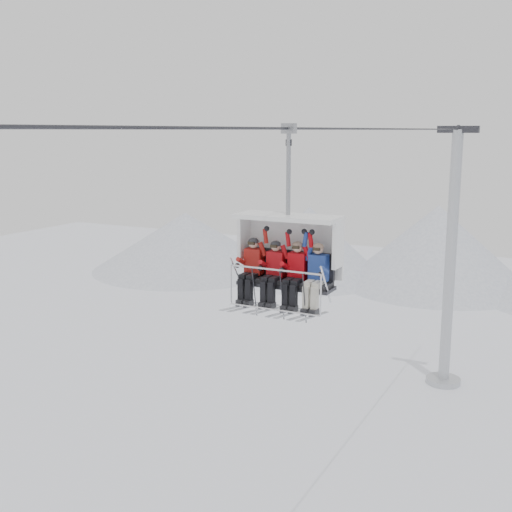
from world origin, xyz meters
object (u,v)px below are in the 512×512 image
at_px(lift_tower_right, 449,278).
at_px(chairlift_carrier, 290,248).
at_px(skier_far_left, 252,267).
at_px(skier_far_right, 316,274).
at_px(skier_center_right, 296,272).
at_px(skier_center_left, 274,270).

relative_size(lift_tower_right, chairlift_carrier, 3.38).
xyz_separation_m(lift_tower_right, skier_far_left, (-0.81, -20.63, 4.42)).
bearing_deg(skier_far_right, lift_tower_right, 92.13).
bearing_deg(skier_far_left, skier_center_right, -0.01).
relative_size(lift_tower_right, skier_far_right, 7.99).
bearing_deg(chairlift_carrier, skier_center_right, -47.22).
distance_m(skier_center_right, skier_far_right, 0.49).
xyz_separation_m(skier_far_left, skier_far_right, (1.57, 0.00, 0.00)).
xyz_separation_m(lift_tower_right, chairlift_carrier, (0.00, -20.32, 4.89)).
distance_m(lift_tower_right, skier_far_right, 21.11).
bearing_deg(skier_far_left, skier_far_right, 0.00).
height_order(lift_tower_right, skier_center_right, lift_tower_right).
distance_m(chairlift_carrier, skier_center_left, 0.62).
bearing_deg(chairlift_carrier, skier_far_right, -21.63).
bearing_deg(lift_tower_right, skier_far_right, -87.87).
distance_m(skier_center_left, skier_far_right, 1.01).
height_order(skier_center_left, skier_far_right, skier_far_right).
bearing_deg(skier_far_left, lift_tower_right, 87.76).
distance_m(skier_far_left, skier_far_right, 1.57).
height_order(lift_tower_right, chairlift_carrier, lift_tower_right).
bearing_deg(skier_far_left, chairlift_carrier, 20.65).
xyz_separation_m(skier_center_left, skier_center_right, (0.53, 0.00, 0.01)).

